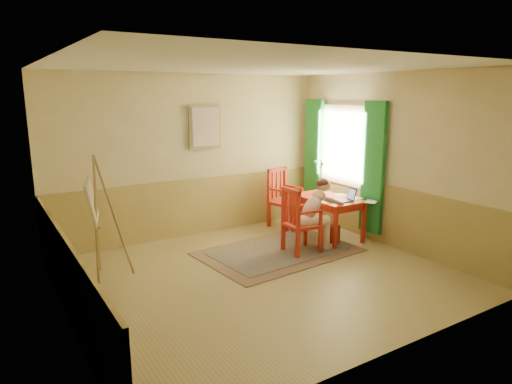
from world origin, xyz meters
TOP-DOWN VIEW (x-y plane):
  - room at (0.00, 0.00)m, footprint 5.04×4.54m
  - wainscot at (0.00, 0.80)m, footprint 5.00×4.50m
  - window at (2.42, 1.10)m, footprint 0.12×2.01m
  - wall_portrait at (0.25, 2.20)m, footprint 0.60×0.05m
  - rug at (0.73, 0.65)m, footprint 2.52×1.79m
  - table at (1.87, 0.82)m, footprint 0.73×1.20m
  - chair_left at (0.98, 0.45)m, footprint 0.51×0.49m
  - chair_back at (1.63, 1.78)m, footprint 0.57×0.59m
  - figure at (1.28, 0.42)m, footprint 0.86×0.38m
  - laptop at (1.94, 0.44)m, footprint 0.38×0.27m
  - papers at (2.09, 0.61)m, footprint 0.82×1.00m
  - vase at (2.08, 1.28)m, footprint 0.21×0.29m
  - wastebasket at (1.77, 0.56)m, footprint 0.33×0.33m
  - easel at (-1.91, 1.13)m, footprint 0.64×0.75m

SIDE VIEW (x-z plane):
  - rug at x=0.73m, z-range 0.00..0.02m
  - wastebasket at x=1.77m, z-range 0.00..0.29m
  - wainscot at x=0.00m, z-range 0.00..1.00m
  - chair_left at x=0.98m, z-range 0.00..1.05m
  - chair_back at x=1.63m, z-range 0.00..1.10m
  - table at x=1.87m, z-range 0.27..0.99m
  - figure at x=1.28m, z-range 0.06..1.22m
  - papers at x=2.09m, z-range 0.72..0.72m
  - laptop at x=1.94m, z-range 0.66..0.87m
  - vase at x=2.08m, z-range 0.70..1.27m
  - easel at x=-1.91m, z-range 0.15..1.85m
  - window at x=2.42m, z-range 0.25..2.45m
  - room at x=0.00m, z-range -0.02..2.82m
  - wall_portrait at x=0.25m, z-range 1.52..2.28m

